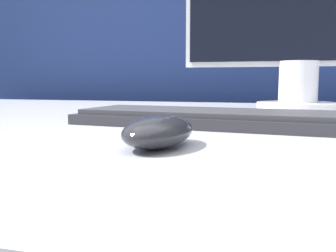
{
  "coord_description": "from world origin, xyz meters",
  "views": [
    {
      "loc": [
        0.09,
        -0.69,
        0.78
      ],
      "look_at": [
        -0.03,
        -0.26,
        0.73
      ],
      "focal_mm": 42.0,
      "sensor_mm": 36.0,
      "label": 1
    }
  ],
  "objects": [
    {
      "name": "partition_panel",
      "position": [
        0.0,
        0.69,
        0.58
      ],
      "size": [
        5.0,
        0.03,
        1.16
      ],
      "color": "navy",
      "rests_on": "ground_plane"
    },
    {
      "name": "computer_mouse_near",
      "position": [
        -0.03,
        -0.3,
        0.73
      ],
      "size": [
        0.08,
        0.12,
        0.03
      ],
      "rotation": [
        0.0,
        0.0,
        -0.11
      ],
      "color": "#232328",
      "rests_on": "desk"
    },
    {
      "name": "keyboard",
      "position": [
        -0.01,
        -0.08,
        0.73
      ],
      "size": [
        0.44,
        0.2,
        0.02
      ],
      "rotation": [
        0.0,
        0.0,
        -0.11
      ],
      "color": "#28282D",
      "rests_on": "desk"
    }
  ]
}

